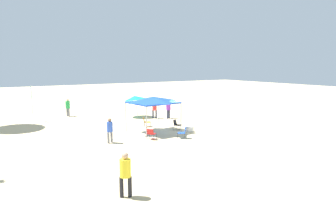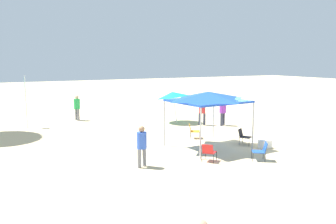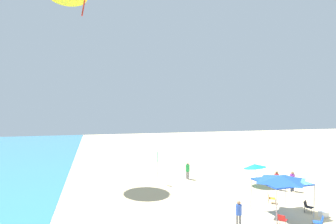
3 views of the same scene
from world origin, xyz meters
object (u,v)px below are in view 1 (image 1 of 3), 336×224
at_px(canopy_tent, 153,100).
at_px(person_far_stroller, 125,171).
at_px(beach_umbrella, 135,98).
at_px(folding_chair_left_of_tent, 177,124).
at_px(person_watching_sky, 68,106).
at_px(folding_chair_facing_ocean, 183,132).
at_px(banner_flag, 32,100).
at_px(person_kite_handler, 168,107).
at_px(person_near_umbrella, 110,128).
at_px(folding_chair_right_of_tent, 151,133).
at_px(cooler_box, 189,129).
at_px(folding_chair_near_cooler, 146,121).
at_px(person_by_tent, 155,108).

relative_size(canopy_tent, person_far_stroller, 1.91).
distance_m(beach_umbrella, person_far_stroller, 19.54).
relative_size(folding_chair_left_of_tent, person_watching_sky, 0.44).
height_order(folding_chair_facing_ocean, banner_flag, banner_flag).
height_order(person_kite_handler, person_near_umbrella, person_kite_handler).
bearing_deg(folding_chair_right_of_tent, cooler_box, -119.21).
bearing_deg(person_far_stroller, person_near_umbrella, -82.49).
xyz_separation_m(banner_flag, person_watching_sky, (1.23, -3.58, -0.96)).
bearing_deg(banner_flag, folding_chair_facing_ocean, -147.68).
relative_size(folding_chair_left_of_tent, cooler_box, 1.29).
xyz_separation_m(beach_umbrella, folding_chair_right_of_tent, (-9.36, 3.28, -1.50)).
distance_m(folding_chair_facing_ocean, cooler_box, 2.41).
height_order(folding_chair_near_cooler, banner_flag, banner_flag).
bearing_deg(beach_umbrella, cooler_box, -175.81).
distance_m(person_kite_handler, person_watching_sky, 10.50).
bearing_deg(person_far_stroller, person_kite_handler, -102.41).
xyz_separation_m(beach_umbrella, cooler_box, (-8.63, -0.63, -1.78)).
relative_size(beach_umbrella, person_kite_handler, 1.28).
bearing_deg(folding_chair_right_of_tent, folding_chair_facing_ocean, -152.47).
height_order(folding_chair_right_of_tent, cooler_box, folding_chair_right_of_tent).
bearing_deg(person_kite_handler, folding_chair_left_of_tent, 36.81).
height_order(folding_chair_right_of_tent, folding_chair_left_of_tent, same).
bearing_deg(folding_chair_left_of_tent, person_kite_handler, 32.98).
xyz_separation_m(folding_chair_left_of_tent, person_by_tent, (5.71, -1.12, 0.58)).
bearing_deg(person_far_stroller, person_by_tent, -98.16).
distance_m(banner_flag, person_watching_sky, 3.90).
relative_size(folding_chair_right_of_tent, person_by_tent, 0.45).
xyz_separation_m(person_far_stroller, person_near_umbrella, (8.67, -2.73, -0.09)).
distance_m(folding_chair_facing_ocean, person_by_tent, 8.80).
bearing_deg(person_watching_sky, canopy_tent, -175.61).
relative_size(canopy_tent, person_watching_sky, 1.94).
xyz_separation_m(cooler_box, banner_flag, (11.37, 9.98, 1.86)).
xyz_separation_m(folding_chair_near_cooler, folding_chair_left_of_tent, (-2.49, -1.57, 0.00)).
relative_size(folding_chair_facing_ocean, person_near_umbrella, 0.47).
xyz_separation_m(folding_chair_right_of_tent, person_kite_handler, (6.77, -5.70, 0.63)).
xyz_separation_m(folding_chair_facing_ocean, person_far_stroller, (-7.11, 7.76, 0.63)).
height_order(person_watching_sky, person_near_umbrella, person_watching_sky).
height_order(cooler_box, person_kite_handler, person_kite_handler).
relative_size(folding_chair_near_cooler, folding_chair_right_of_tent, 1.00).
xyz_separation_m(folding_chair_near_cooler, person_by_tent, (3.22, -2.69, 0.58)).
bearing_deg(person_by_tent, banner_flag, -165.12).
distance_m(person_watching_sky, person_by_tent, 9.12).
distance_m(folding_chair_left_of_tent, person_far_stroller, 13.38).
relative_size(folding_chair_facing_ocean, folding_chair_right_of_tent, 1.00).
relative_size(folding_chair_facing_ocean, folding_chair_left_of_tent, 1.00).
xyz_separation_m(beach_umbrella, person_by_tent, (-1.82, -1.27, -0.92)).
height_order(beach_umbrella, folding_chair_facing_ocean, beach_umbrella).
distance_m(canopy_tent, folding_chair_right_of_tent, 3.31).
height_order(canopy_tent, cooler_box, canopy_tent).
xyz_separation_m(banner_flag, person_near_umbrella, (-11.45, -3.20, -1.04)).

